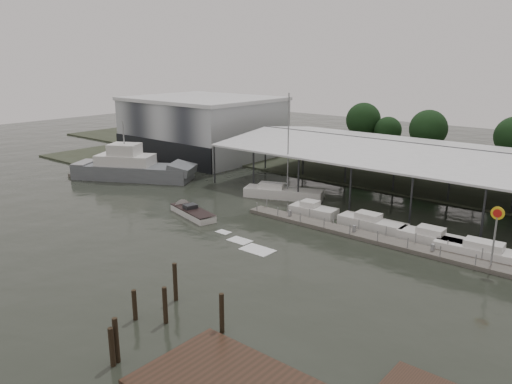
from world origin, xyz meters
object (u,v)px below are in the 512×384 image
Objects in this scene: grey_trawler at (133,168)px; speedboat_underway at (190,211)px; shell_fuel_sign at (496,226)px; white_sailboat at (282,193)px.

grey_trawler is 0.98× the size of speedboat_underway.
shell_fuel_sign is 0.41× the size of white_sailboat.
speedboat_underway is (-3.78, -12.41, -0.26)m from white_sailboat.
grey_trawler is 23.63m from white_sailboat.
grey_trawler is at bearing 172.49° from white_sailboat.
shell_fuel_sign is 27.88m from white_sailboat.
grey_trawler reaches higher than speedboat_underway.
white_sailboat reaches higher than shell_fuel_sign.
white_sailboat is at bearing -92.28° from speedboat_underway.
speedboat_underway is (-30.70, -5.95, -3.53)m from shell_fuel_sign.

